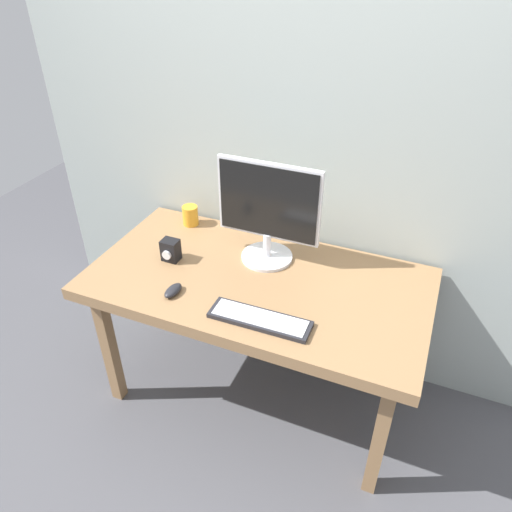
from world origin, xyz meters
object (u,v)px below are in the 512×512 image
(desk, at_px, (257,291))
(keyboard_primary, at_px, (260,319))
(mouse, at_px, (173,291))
(audio_controller, at_px, (171,250))
(coffee_mug, at_px, (190,215))
(monitor, at_px, (268,211))

(desk, distance_m, keyboard_primary, 0.29)
(mouse, height_order, audio_controller, audio_controller)
(desk, distance_m, mouse, 0.38)
(audio_controller, xyz_separation_m, coffee_mug, (-0.07, 0.32, -0.00))
(monitor, bearing_deg, coffee_mug, 164.96)
(keyboard_primary, height_order, audio_controller, audio_controller)
(desk, distance_m, monitor, 0.36)
(desk, height_order, mouse, mouse)
(audio_controller, bearing_deg, coffee_mug, 102.95)
(keyboard_primary, bearing_deg, mouse, 177.31)
(audio_controller, relative_size, coffee_mug, 1.02)
(mouse, xyz_separation_m, coffee_mug, (-0.21, 0.54, 0.03))
(monitor, relative_size, coffee_mug, 4.64)
(keyboard_primary, xyz_separation_m, coffee_mug, (-0.62, 0.56, 0.04))
(desk, bearing_deg, monitor, 96.35)
(mouse, distance_m, audio_controller, 0.26)
(monitor, height_order, coffee_mug, monitor)
(mouse, bearing_deg, monitor, 60.26)
(desk, bearing_deg, audio_controller, -177.57)
(audio_controller, bearing_deg, desk, 2.43)
(desk, height_order, audio_controller, audio_controller)
(keyboard_primary, distance_m, audio_controller, 0.59)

